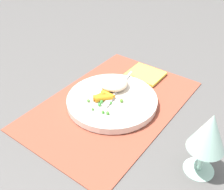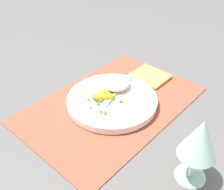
% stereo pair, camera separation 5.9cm
% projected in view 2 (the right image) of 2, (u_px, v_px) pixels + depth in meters
% --- Properties ---
extents(ground_plane, '(2.40, 2.40, 0.00)m').
position_uv_depth(ground_plane, '(112.00, 105.00, 0.79)').
color(ground_plane, '#565451').
extents(placemat, '(0.51, 0.33, 0.01)m').
position_uv_depth(placemat, '(112.00, 104.00, 0.78)').
color(placemat, '#9E4733').
rests_on(placemat, ground_plane).
extents(plate, '(0.26, 0.26, 0.02)m').
position_uv_depth(plate, '(112.00, 100.00, 0.78)').
color(plate, silver).
rests_on(plate, placemat).
extents(rice_mound, '(0.09, 0.08, 0.03)m').
position_uv_depth(rice_mound, '(115.00, 83.00, 0.81)').
color(rice_mound, beige).
rests_on(rice_mound, plate).
extents(carrot_portion, '(0.06, 0.05, 0.02)m').
position_uv_depth(carrot_portion, '(103.00, 96.00, 0.76)').
color(carrot_portion, orange).
rests_on(carrot_portion, plate).
extents(pea_scatter, '(0.09, 0.08, 0.01)m').
position_uv_depth(pea_scatter, '(103.00, 102.00, 0.75)').
color(pea_scatter, '#58AB44').
rests_on(pea_scatter, plate).
extents(fork, '(0.19, 0.05, 0.01)m').
position_uv_depth(fork, '(117.00, 92.00, 0.79)').
color(fork, silver).
rests_on(fork, plate).
extents(wine_glass, '(0.08, 0.08, 0.16)m').
position_uv_depth(wine_glass, '(200.00, 140.00, 0.52)').
color(wine_glass, '#B2E0CC').
rests_on(wine_glass, ground_plane).
extents(napkin, '(0.10, 0.11, 0.01)m').
position_uv_depth(napkin, '(151.00, 77.00, 0.89)').
color(napkin, '#EAE54C').
rests_on(napkin, placemat).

